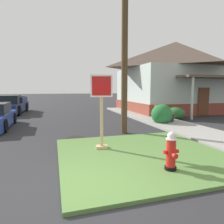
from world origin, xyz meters
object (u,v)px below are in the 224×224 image
object	(u,v)px
stop_sign	(102,114)
manhole_cover	(76,138)
utility_pole	(125,14)
street_bench	(163,112)
fire_hydrant	(171,152)
pickup_truck_navy	(10,106)

from	to	relation	value
stop_sign	manhole_cover	distance (m)	2.34
manhole_cover	utility_pole	bearing A→B (deg)	7.54
stop_sign	utility_pole	distance (m)	4.74
stop_sign	street_bench	distance (m)	6.51
utility_pole	street_bench	bearing A→B (deg)	33.83
street_bench	stop_sign	bearing A→B (deg)	-137.58
fire_hydrant	utility_pole	bearing A→B (deg)	84.78
manhole_cover	stop_sign	bearing A→B (deg)	-71.77
manhole_cover	pickup_truck_navy	world-z (taller)	pickup_truck_navy
pickup_truck_navy	street_bench	bearing A→B (deg)	-36.17
utility_pole	stop_sign	bearing A→B (deg)	-125.09
pickup_truck_navy	street_bench	size ratio (longest dim) A/B	3.26
manhole_cover	pickup_truck_navy	xyz separation A→B (m)	(-4.14, 9.45, 0.61)
stop_sign	pickup_truck_navy	distance (m)	12.34
stop_sign	pickup_truck_navy	bearing A→B (deg)	112.78
stop_sign	street_bench	size ratio (longest dim) A/B	1.46
manhole_cover	pickup_truck_navy	distance (m)	10.34
manhole_cover	street_bench	size ratio (longest dim) A/B	0.44
pickup_truck_navy	street_bench	world-z (taller)	pickup_truck_navy
fire_hydrant	manhole_cover	size ratio (longest dim) A/B	1.30
manhole_cover	pickup_truck_navy	size ratio (longest dim) A/B	0.14
fire_hydrant	street_bench	xyz separation A→B (m)	(3.63, 6.48, 0.08)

